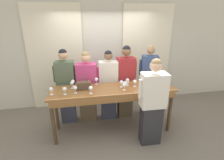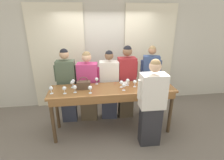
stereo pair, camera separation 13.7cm
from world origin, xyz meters
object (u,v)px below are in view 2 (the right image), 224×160
(wine_glass_front_mid, at_px, (124,85))
(wine_glass_center_left, at_px, (75,87))
(wine_bottle, at_px, (155,82))
(guest_navy_coat, at_px, (150,81))
(tasting_bar, at_px, (113,94))
(wine_glass_by_bottle, at_px, (51,89))
(guest_pink_top, at_px, (88,87))
(guest_cream_sweater, at_px, (109,86))
(wine_glass_back_left, at_px, (64,89))
(wine_glass_back_right, at_px, (135,82))
(wine_glass_center_mid, at_px, (90,88))
(host_pouring, at_px, (152,104))
(guest_olive_jacket, at_px, (67,86))
(guest_striped_shirt, at_px, (126,82))
(wine_glass_near_host, at_px, (156,77))
(wine_glass_center_right, at_px, (121,82))
(wine_glass_by_handbag, at_px, (73,81))
(handbag, at_px, (84,85))
(wine_glass_front_left, at_px, (72,83))
(wine_glass_front_right, at_px, (128,81))

(wine_glass_front_mid, bearing_deg, wine_glass_center_left, 178.09)
(wine_bottle, xyz_separation_m, guest_navy_coat, (0.13, 0.60, -0.22))
(tasting_bar, distance_m, wine_glass_by_bottle, 1.21)
(guest_pink_top, distance_m, guest_cream_sweater, 0.50)
(wine_glass_back_left, relative_size, wine_glass_back_right, 1.00)
(guest_cream_sweater, bearing_deg, wine_glass_center_mid, -123.05)
(wine_glass_back_right, bearing_deg, host_pouring, -69.90)
(guest_olive_jacket, bearing_deg, guest_striped_shirt, 0.00)
(wine_glass_front_mid, distance_m, wine_glass_near_host, 0.90)
(wine_glass_center_mid, distance_m, wine_glass_back_left, 0.48)
(wine_bottle, relative_size, guest_navy_coat, 0.19)
(wine_glass_center_left, bearing_deg, wine_glass_back_right, 5.59)
(wine_glass_back_left, bearing_deg, guest_olive_jacket, 92.35)
(wine_glass_near_host, bearing_deg, host_pouring, -114.49)
(wine_glass_center_left, bearing_deg, wine_glass_center_right, 7.85)
(wine_glass_center_left, bearing_deg, guest_navy_coat, 20.08)
(wine_glass_by_handbag, relative_size, guest_navy_coat, 0.08)
(wine_glass_back_right, relative_size, wine_glass_near_host, 1.00)
(tasting_bar, height_order, wine_glass_by_bottle, wine_glass_by_bottle)
(guest_olive_jacket, bearing_deg, host_pouring, -32.66)
(wine_glass_front_mid, relative_size, wine_glass_center_mid, 1.00)
(wine_glass_front_mid, height_order, guest_striped_shirt, guest_striped_shirt)
(wine_bottle, height_order, guest_pink_top, guest_pink_top)
(wine_glass_by_bottle, distance_m, guest_olive_jacket, 0.69)
(wine_glass_front_mid, bearing_deg, guest_navy_coat, 40.34)
(handbag, bearing_deg, wine_glass_back_left, -153.48)
(wine_glass_front_left, distance_m, wine_glass_back_left, 0.30)
(wine_glass_by_handbag, bearing_deg, wine_glass_back_left, -111.36)
(guest_cream_sweater, relative_size, host_pouring, 0.98)
(handbag, relative_size, guest_navy_coat, 0.15)
(wine_glass_front_left, bearing_deg, handbag, -21.95)
(tasting_bar, relative_size, wine_glass_front_right, 17.24)
(wine_glass_near_host, distance_m, guest_olive_jacket, 2.00)
(wine_glass_center_mid, distance_m, guest_striped_shirt, 1.13)
(wine_glass_center_mid, height_order, wine_glass_by_handbag, same)
(wine_glass_by_bottle, relative_size, host_pouring, 0.09)
(wine_glass_back_right, bearing_deg, handbag, 177.87)
(tasting_bar, distance_m, guest_striped_shirt, 0.69)
(wine_glass_center_left, distance_m, wine_glass_center_mid, 0.30)
(wine_glass_center_mid, relative_size, host_pouring, 0.09)
(handbag, relative_size, wine_glass_back_right, 1.84)
(wine_glass_center_right, bearing_deg, wine_glass_back_right, -1.97)
(wine_glass_by_bottle, distance_m, guest_pink_top, 0.97)
(wine_glass_center_left, xyz_separation_m, wine_glass_back_right, (1.21, 0.12, -0.00))
(wine_glass_center_right, height_order, wine_glass_by_bottle, same)
(tasting_bar, distance_m, guest_navy_coat, 1.13)
(wine_glass_center_right, distance_m, guest_olive_jacket, 1.27)
(tasting_bar, xyz_separation_m, wine_glass_back_left, (-0.94, -0.11, 0.22))
(guest_navy_coat, bearing_deg, handbag, -163.11)
(wine_glass_center_right, distance_m, host_pouring, 0.76)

